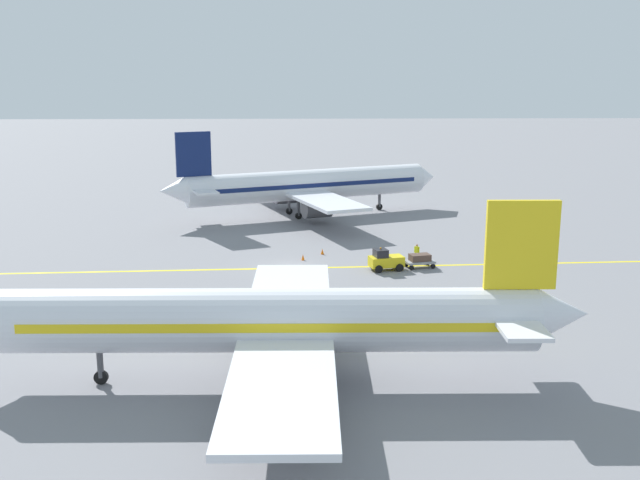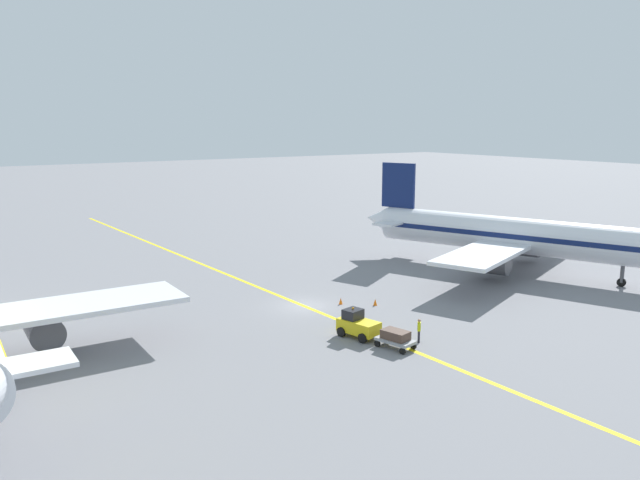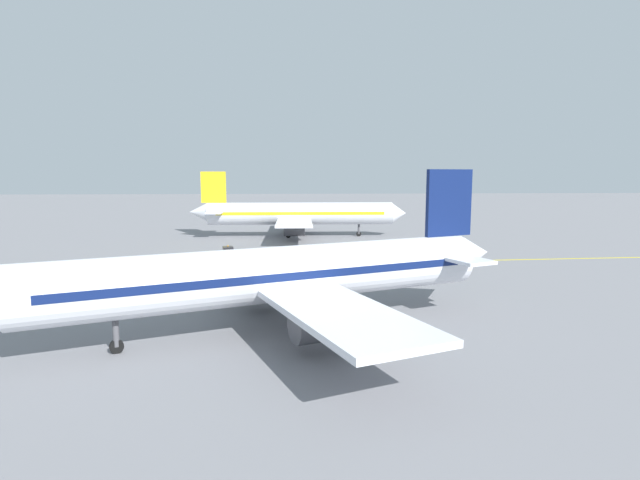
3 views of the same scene
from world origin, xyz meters
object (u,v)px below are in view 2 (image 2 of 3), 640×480
at_px(airplane_adjacent_stand, 516,236).
at_px(ground_crew_worker, 419,330).
at_px(traffic_cone_mid_apron, 341,301).
at_px(baggage_cart_trailing, 395,337).
at_px(baggage_tug_white, 358,325).
at_px(traffic_cone_near_nose, 375,302).

relative_size(airplane_adjacent_stand, ground_crew_worker, 20.34).
bearing_deg(ground_crew_worker, airplane_adjacent_stand, 24.44).
distance_m(airplane_adjacent_stand, traffic_cone_mid_apron, 21.74).
height_order(baggage_cart_trailing, traffic_cone_mid_apron, baggage_cart_trailing).
height_order(baggage_tug_white, ground_crew_worker, baggage_tug_white).
relative_size(traffic_cone_near_nose, traffic_cone_mid_apron, 1.00).
xyz_separation_m(airplane_adjacent_stand, traffic_cone_near_nose, (-19.27, -1.47, -3.43)).
relative_size(airplane_adjacent_stand, baggage_cart_trailing, 11.96).
xyz_separation_m(baggage_tug_white, traffic_cone_mid_apron, (3.72, 7.31, -0.63)).
distance_m(baggage_tug_white, baggage_cart_trailing, 3.30).
distance_m(baggage_cart_trailing, traffic_cone_mid_apron, 10.93).
bearing_deg(baggage_cart_trailing, airplane_adjacent_stand, 22.48).
bearing_deg(traffic_cone_mid_apron, ground_crew_worker, -94.60).
xyz_separation_m(airplane_adjacent_stand, baggage_tug_white, (-25.18, -6.89, -2.81)).
bearing_deg(baggage_cart_trailing, baggage_tug_white, 103.63).
xyz_separation_m(baggage_tug_white, traffic_cone_near_nose, (5.91, 5.43, -0.63)).
height_order(traffic_cone_near_nose, traffic_cone_mid_apron, same).
xyz_separation_m(ground_crew_worker, traffic_cone_mid_apron, (0.85, 10.56, -0.63)).
distance_m(baggage_tug_white, traffic_cone_mid_apron, 8.23).
bearing_deg(baggage_cart_trailing, traffic_cone_mid_apron, 74.39).
bearing_deg(baggage_tug_white, traffic_cone_near_nose, 42.55).
height_order(airplane_adjacent_stand, baggage_cart_trailing, airplane_adjacent_stand).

